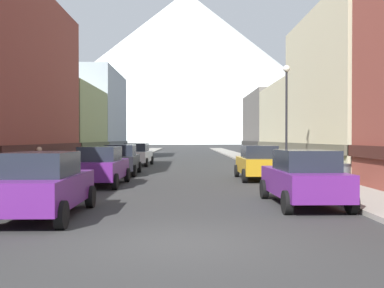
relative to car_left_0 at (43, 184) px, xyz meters
name	(u,v)px	position (x,y,z in m)	size (l,w,h in m)	color
ground_plane	(183,243)	(3.80, -2.94, -0.90)	(400.00, 400.00, 0.00)	#2E2E2E
sidewalk_left	(123,159)	(-2.45, 32.06, -0.82)	(2.50, 100.00, 0.15)	gray
sidewalk_right	(248,159)	(10.05, 32.06, -0.82)	(2.50, 100.00, 0.15)	gray
storefront_left_2	(43,127)	(-8.12, 25.01, 2.21)	(9.15, 10.89, 6.45)	#8C9966
storefront_left_3	(84,117)	(-7.55, 37.19, 3.69)	(7.99, 13.08, 9.51)	#99A5B2
storefront_right_1	(359,96)	(14.33, 14.70, 3.84)	(6.35, 12.81, 9.81)	beige
storefront_right_2	(307,125)	(14.54, 27.13, 2.41)	(6.78, 11.79, 6.89)	beige
storefront_right_3	(288,126)	(15.85, 39.90, 2.69)	(9.41, 13.29, 7.45)	#66605B
car_left_0	(43,184)	(0.00, 0.00, 0.00)	(2.10, 4.42, 1.78)	#591E72
car_left_1	(101,166)	(0.00, 8.11, 0.00)	(2.13, 4.43, 1.78)	#591E72
car_left_2	(121,160)	(0.00, 14.19, 0.00)	(2.14, 4.44, 1.78)	black
car_left_3	(137,154)	(0.00, 22.91, 0.00)	(2.24, 4.48, 1.78)	silver
car_right_0	(304,178)	(7.60, 2.00, 0.00)	(2.14, 4.44, 1.78)	#591E72
car_right_1	(258,162)	(7.60, 10.88, 0.00)	(2.06, 4.40, 1.78)	#B28419
trash_bin_right	(343,176)	(10.15, 5.59, -0.26)	(0.59, 0.59, 0.98)	#4C5156
potted_plant_0	(292,162)	(10.80, 17.04, -0.29)	(0.52, 0.52, 0.85)	gray
potted_plant_1	(335,170)	(10.80, 8.54, -0.24)	(0.57, 0.57, 0.95)	gray
potted_plant_2	(317,168)	(10.80, 11.42, -0.33)	(0.57, 0.57, 0.83)	gray
pedestrian_0	(39,167)	(-2.45, 7.07, 0.00)	(0.36, 0.36, 1.64)	#333338
streetlamp_right	(286,104)	(9.15, 11.29, 3.09)	(0.36, 0.36, 5.86)	black
mountain_backdrop	(186,67)	(3.65, 257.06, 44.87)	(218.73, 218.73, 91.54)	silver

